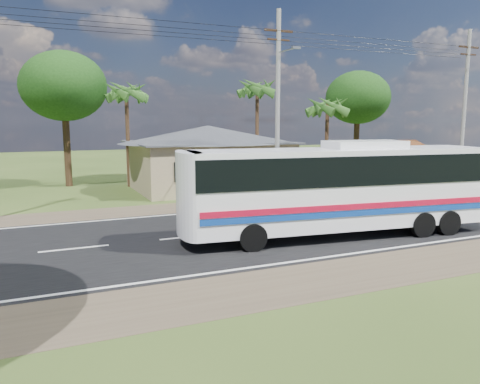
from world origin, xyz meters
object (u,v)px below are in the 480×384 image
(coach_bus, at_px, (341,182))
(motorcycle, at_px, (264,191))
(waiting_shed, at_px, (387,149))
(person, at_px, (439,175))

(coach_bus, relative_size, motorcycle, 6.85)
(waiting_shed, relative_size, coach_bus, 0.40)
(waiting_shed, height_order, motorcycle, waiting_shed)
(waiting_shed, bearing_deg, motorcycle, -173.50)
(person, bearing_deg, coach_bus, 34.33)
(waiting_shed, distance_m, person, 4.18)
(motorcycle, bearing_deg, coach_bus, 162.91)
(coach_bus, xyz_separation_m, motorcycle, (1.25, 9.54, -1.75))
(waiting_shed, relative_size, motorcycle, 2.76)
(coach_bus, relative_size, person, 7.47)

